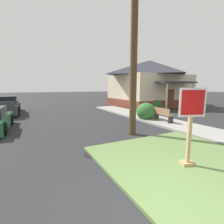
{
  "coord_description": "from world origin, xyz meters",
  "views": [
    {
      "loc": [
        -2.03,
        -1.82,
        2.26
      ],
      "look_at": [
        1.21,
        4.51,
        1.19
      ],
      "focal_mm": 26.37,
      "sensor_mm": 36.0,
      "label": 1
    }
  ],
  "objects_px": {
    "stop_sign": "(190,128)",
    "manhole_cover": "(94,154)",
    "pickup_truck_charcoal": "(5,107)",
    "street_bench": "(163,114)",
    "utility_pole": "(134,35)"
  },
  "relations": [
    {
      "from": "street_bench",
      "to": "utility_pole",
      "type": "distance_m",
      "value": 5.24
    },
    {
      "from": "utility_pole",
      "to": "street_bench",
      "type": "bearing_deg",
      "value": 22.1
    },
    {
      "from": "stop_sign",
      "to": "pickup_truck_charcoal",
      "type": "relative_size",
      "value": 0.4
    },
    {
      "from": "manhole_cover",
      "to": "street_bench",
      "type": "bearing_deg",
      "value": 25.22
    },
    {
      "from": "street_bench",
      "to": "pickup_truck_charcoal",
      "type": "bearing_deg",
      "value": 136.63
    },
    {
      "from": "manhole_cover",
      "to": "utility_pole",
      "type": "bearing_deg",
      "value": 28.91
    },
    {
      "from": "stop_sign",
      "to": "street_bench",
      "type": "height_order",
      "value": "stop_sign"
    },
    {
      "from": "stop_sign",
      "to": "manhole_cover",
      "type": "distance_m",
      "value": 3.15
    },
    {
      "from": "pickup_truck_charcoal",
      "to": "street_bench",
      "type": "bearing_deg",
      "value": -43.37
    },
    {
      "from": "pickup_truck_charcoal",
      "to": "street_bench",
      "type": "distance_m",
      "value": 12.84
    },
    {
      "from": "street_bench",
      "to": "utility_pole",
      "type": "xyz_separation_m",
      "value": [
        -3.16,
        -1.28,
        3.98
      ]
    },
    {
      "from": "manhole_cover",
      "to": "street_bench",
      "type": "relative_size",
      "value": 0.46
    },
    {
      "from": "manhole_cover",
      "to": "stop_sign",
      "type": "bearing_deg",
      "value": -45.87
    },
    {
      "from": "stop_sign",
      "to": "manhole_cover",
      "type": "xyz_separation_m",
      "value": [
        -2.04,
        2.1,
        -1.15
      ]
    },
    {
      "from": "pickup_truck_charcoal",
      "to": "utility_pole",
      "type": "relative_size",
      "value": 0.62
    }
  ]
}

